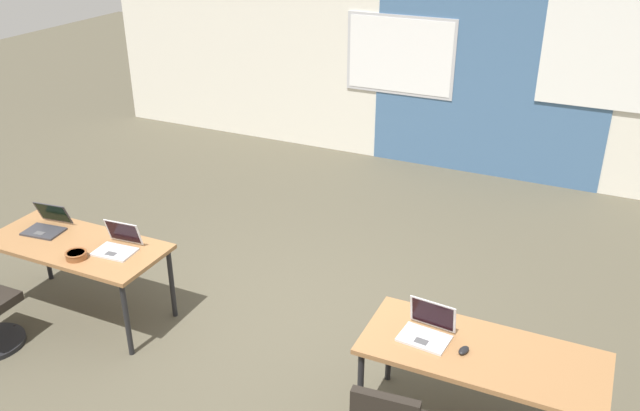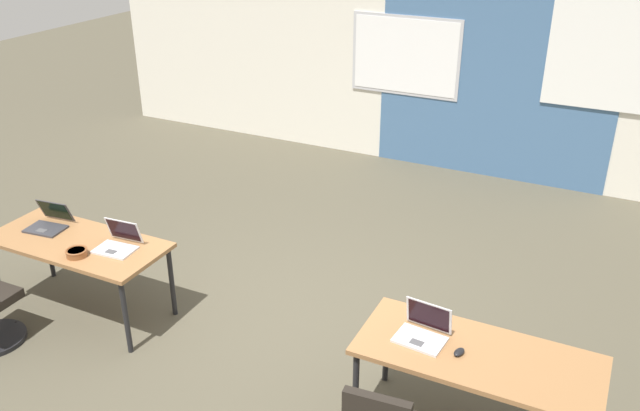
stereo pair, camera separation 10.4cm
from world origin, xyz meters
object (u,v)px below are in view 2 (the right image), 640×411
desk_near_right (478,361)px  mouse_near_right_inner (459,352)px  snack_bowl (77,252)px  laptop_near_right_inner (423,331)px  laptop_near_left_end (49,222)px  laptop_near_left_inner (118,243)px  desk_near_left (78,247)px

desk_near_right → mouse_near_right_inner: size_ratio=14.39×
mouse_near_right_inner → snack_bowl: snack_bowl is taller
desk_near_right → laptop_near_right_inner: laptop_near_right_inner is taller
laptop_near_right_inner → snack_bowl: (-2.92, -0.20, -0.01)m
laptop_near_left_end → laptop_near_right_inner: (3.52, -0.08, 0.00)m
laptop_near_left_end → laptop_near_left_inner: bearing=-8.3°
laptop_near_left_inner → snack_bowl: laptop_near_left_inner is taller
desk_near_left → laptop_near_right_inner: 3.12m
mouse_near_right_inner → snack_bowl: size_ratio=0.63×
desk_near_left → mouse_near_right_inner: size_ratio=14.39×
desk_near_right → snack_bowl: size_ratio=9.01×
desk_near_right → laptop_near_right_inner: 0.40m
laptop_near_left_inner → mouse_near_right_inner: 2.97m
desk_near_left → desk_near_right: (3.50, 0.00, 0.00)m
laptop_near_left_inner → laptop_near_right_inner: (2.70, -0.05, 0.00)m
desk_near_right → desk_near_left: bearing=180.0°
desk_near_left → desk_near_right: same height
desk_near_left → snack_bowl: snack_bowl is taller
laptop_near_left_inner → laptop_near_right_inner: bearing=-5.4°
laptop_near_left_inner → snack_bowl: 0.34m
desk_near_right → laptop_near_left_inner: laptop_near_left_inner is taller
desk_near_left → mouse_near_right_inner: bearing=-1.1°
mouse_near_right_inner → laptop_near_left_end: bearing=177.8°
desk_near_right → laptop_near_left_end: bearing=178.7°
desk_near_right → mouse_near_right_inner: mouse_near_right_inner is taller
laptop_near_right_inner → desk_near_left: bearing=-174.3°
laptop_near_left_inner → desk_near_right: bearing=-5.4°
snack_bowl → desk_near_left: bearing=135.3°
laptop_near_left_end → mouse_near_right_inner: laptop_near_left_end is taller
laptop_near_left_end → snack_bowl: (0.60, -0.28, -0.01)m
snack_bowl → laptop_near_right_inner: bearing=4.0°
desk_near_left → laptop_near_left_inner: 0.43m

